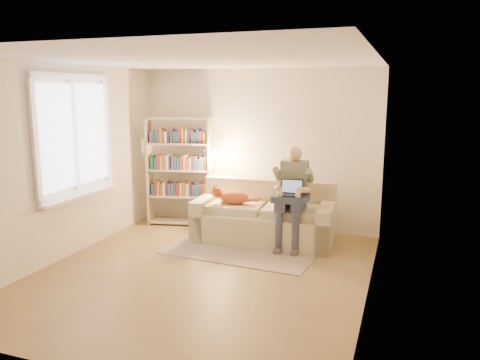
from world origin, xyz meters
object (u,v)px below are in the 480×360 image
at_px(sofa, 265,219).
at_px(bookshelf, 180,166).
at_px(person, 293,191).
at_px(cat, 230,196).
at_px(laptop, 291,191).

distance_m(sofa, bookshelf, 1.76).
relative_size(person, cat, 2.08).
bearing_deg(person, sofa, 160.86).
xyz_separation_m(sofa, laptop, (0.46, -0.26, 0.53)).
bearing_deg(cat, sofa, 14.77).
xyz_separation_m(cat, bookshelf, (-1.09, 0.47, 0.34)).
height_order(person, cat, person).
distance_m(person, laptop, 0.13).
bearing_deg(laptop, bookshelf, 161.45).
xyz_separation_m(person, laptop, (-0.00, -0.12, 0.02)).
bearing_deg(bookshelf, cat, -35.50).
bearing_deg(sofa, cat, -165.23).
distance_m(person, bookshelf, 2.10).
bearing_deg(person, laptop, -93.06).
bearing_deg(person, cat, 178.60).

